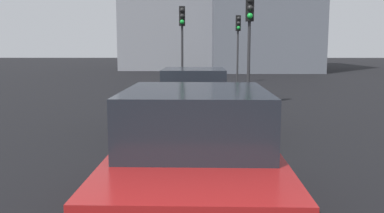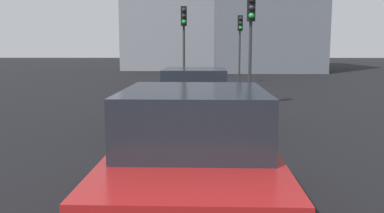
{
  "view_description": "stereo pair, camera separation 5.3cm",
  "coord_description": "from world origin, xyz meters",
  "px_view_note": "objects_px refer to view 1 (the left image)",
  "views": [
    {
      "loc": [
        -1.01,
        -0.15,
        2.15
      ],
      "look_at": [
        6.9,
        -0.08,
        1.02
      ],
      "focal_mm": 39.34,
      "sensor_mm": 36.0,
      "label": 1
    },
    {
      "loc": [
        -1.01,
        -0.21,
        2.15
      ],
      "look_at": [
        6.9,
        -0.08,
        1.02
      ],
      "focal_mm": 39.34,
      "sensor_mm": 36.0,
      "label": 2
    }
  ],
  "objects_px": {
    "car_red_second": "(196,156)",
    "traffic_light_far_left": "(249,27)",
    "traffic_light_near_left": "(238,35)",
    "car_black_lead": "(194,101)",
    "traffic_light_near_right": "(182,31)"
  },
  "relations": [
    {
      "from": "car_black_lead",
      "to": "traffic_light_near_right",
      "type": "xyz_separation_m",
      "value": [
        9.22,
        0.6,
        2.11
      ]
    },
    {
      "from": "traffic_light_near_left",
      "to": "car_red_second",
      "type": "bearing_deg",
      "value": -10.39
    },
    {
      "from": "car_red_second",
      "to": "traffic_light_near_left",
      "type": "bearing_deg",
      "value": -6.02
    },
    {
      "from": "traffic_light_near_left",
      "to": "traffic_light_far_left",
      "type": "height_order",
      "value": "traffic_light_near_left"
    },
    {
      "from": "car_red_second",
      "to": "traffic_light_far_left",
      "type": "relative_size",
      "value": 1.15
    },
    {
      "from": "car_red_second",
      "to": "traffic_light_far_left",
      "type": "xyz_separation_m",
      "value": [
        9.87,
        -1.88,
        2.04
      ]
    },
    {
      "from": "car_red_second",
      "to": "traffic_light_near_right",
      "type": "relative_size",
      "value": 1.13
    },
    {
      "from": "car_red_second",
      "to": "car_black_lead",
      "type": "bearing_deg",
      "value": 1.54
    },
    {
      "from": "car_red_second",
      "to": "traffic_light_near_left",
      "type": "xyz_separation_m",
      "value": [
        19.91,
        -2.47,
        2.06
      ]
    },
    {
      "from": "traffic_light_near_right",
      "to": "traffic_light_far_left",
      "type": "bearing_deg",
      "value": 25.62
    },
    {
      "from": "car_red_second",
      "to": "traffic_light_near_right",
      "type": "distance_m",
      "value": 14.9
    },
    {
      "from": "traffic_light_near_left",
      "to": "traffic_light_far_left",
      "type": "bearing_deg",
      "value": -6.7
    },
    {
      "from": "car_black_lead",
      "to": "traffic_light_near_right",
      "type": "distance_m",
      "value": 9.48
    },
    {
      "from": "car_black_lead",
      "to": "car_red_second",
      "type": "xyz_separation_m",
      "value": [
        -5.51,
        -0.05,
        0.02
      ]
    },
    {
      "from": "car_red_second",
      "to": "traffic_light_near_left",
      "type": "distance_m",
      "value": 20.17
    }
  ]
}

